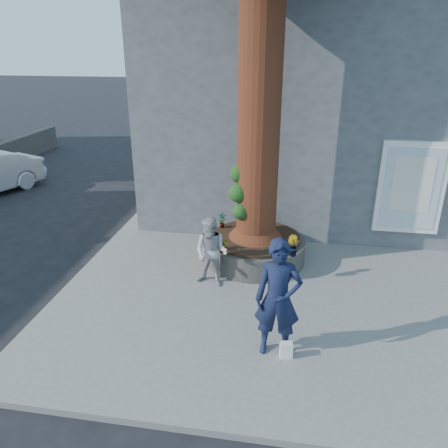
# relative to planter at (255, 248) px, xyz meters

# --- Properties ---
(ground) EXTENTS (120.00, 120.00, 0.00)m
(ground) POSITION_rel_planter_xyz_m (-0.80, -2.00, -0.41)
(ground) COLOR black
(ground) RESTS_ON ground
(pavement) EXTENTS (9.00, 8.00, 0.12)m
(pavement) POSITION_rel_planter_xyz_m (0.70, -1.00, -0.35)
(pavement) COLOR slate
(pavement) RESTS_ON ground
(yellow_line) EXTENTS (0.10, 30.00, 0.01)m
(yellow_line) POSITION_rel_planter_xyz_m (-3.85, -1.00, -0.41)
(yellow_line) COLOR yellow
(yellow_line) RESTS_ON ground
(stone_shop) EXTENTS (10.30, 8.30, 6.30)m
(stone_shop) POSITION_rel_planter_xyz_m (1.70, 5.20, 2.75)
(stone_shop) COLOR #535659
(stone_shop) RESTS_ON ground
(planter) EXTENTS (2.30, 2.30, 0.60)m
(planter) POSITION_rel_planter_xyz_m (0.00, 0.00, 0.00)
(planter) COLOR black
(planter) RESTS_ON pavement
(man) EXTENTS (0.73, 0.48, 2.01)m
(man) POSITION_rel_planter_xyz_m (0.66, -3.24, 0.71)
(man) COLOR #131A35
(man) RESTS_ON pavement
(woman) EXTENTS (0.83, 0.71, 1.49)m
(woman) POSITION_rel_planter_xyz_m (-0.79, -1.28, 0.45)
(woman) COLOR #A9A5A2
(woman) RESTS_ON pavement
(shopping_bag) EXTENTS (0.22, 0.16, 0.28)m
(shopping_bag) POSITION_rel_planter_xyz_m (0.84, -3.37, -0.15)
(shopping_bag) COLOR white
(shopping_bag) RESTS_ON pavement
(plant_a) EXTENTS (0.23, 0.19, 0.38)m
(plant_a) POSITION_rel_planter_xyz_m (-0.85, 0.37, 0.50)
(plant_a) COLOR gray
(plant_a) RESTS_ON planter
(plant_b) EXTENTS (0.33, 0.33, 0.44)m
(plant_b) POSITION_rel_planter_xyz_m (0.85, -0.85, 0.53)
(plant_b) COLOR gray
(plant_b) RESTS_ON planter
(plant_c) EXTENTS (0.25, 0.25, 0.35)m
(plant_c) POSITION_rel_planter_xyz_m (-0.84, -0.85, 0.48)
(plant_c) COLOR gray
(plant_c) RESTS_ON planter
(plant_d) EXTENTS (0.33, 0.35, 0.31)m
(plant_d) POSITION_rel_planter_xyz_m (-0.62, -0.85, 0.46)
(plant_d) COLOR gray
(plant_d) RESTS_ON planter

